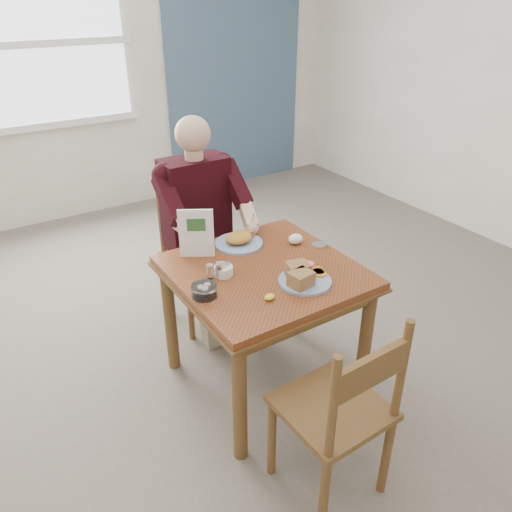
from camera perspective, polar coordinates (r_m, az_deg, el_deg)
floor at (r=3.02m, az=0.85°, el=-13.84°), size 6.00×6.00×0.00m
wall_back at (r=5.05m, az=-19.35°, el=19.87°), size 5.50×0.00×5.50m
accent_panel at (r=5.64m, az=-2.37°, el=22.08°), size 1.60×0.02×2.80m
lemon_wedge at (r=2.32m, az=1.57°, el=-4.71°), size 0.06×0.05×0.03m
napkin at (r=2.82m, az=4.54°, el=1.96°), size 0.10×0.09×0.05m
metal_dish at (r=2.82m, az=7.19°, el=1.27°), size 0.11×0.11×0.01m
window at (r=4.91m, az=-24.41°, el=21.18°), size 1.72×0.04×1.42m
table at (r=2.63m, az=0.94°, el=-3.54°), size 0.92×0.92×0.75m
chair_far at (r=3.32m, az=-6.69°, el=0.32°), size 0.42×0.42×0.95m
chair_near at (r=2.20m, az=9.55°, el=-17.16°), size 0.43×0.43×0.95m
diner at (r=3.10m, az=-6.29°, el=5.07°), size 0.53×0.56×1.39m
near_plate at (r=2.45m, az=5.33°, el=-2.37°), size 0.28×0.26×0.09m
far_plate at (r=2.81m, az=-1.92°, el=1.85°), size 0.31×0.31×0.07m
caddy at (r=2.51m, az=-3.74°, el=-1.67°), size 0.12×0.12×0.07m
shakers at (r=2.48m, az=-4.76°, el=-1.73°), size 0.09×0.06×0.08m
creamer at (r=2.35m, az=-5.95°, el=-3.96°), size 0.15×0.15×0.06m
menu at (r=2.65m, az=-6.84°, el=2.61°), size 0.17×0.11×0.27m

